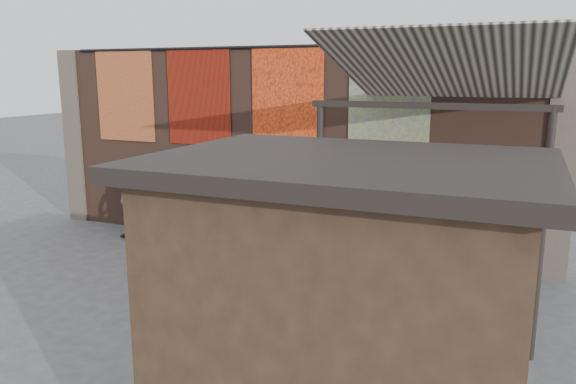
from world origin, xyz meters
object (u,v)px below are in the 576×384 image
object	(u,v)px
scooter_stool_3	(220,228)
scooter_stool_4	(246,233)
scooter_stool_5	(276,234)
scooter_stool_6	(307,241)
scooter_stool_9	(405,248)
shelf_box	(321,192)
shopper_tan	(325,252)
scooter_stool_2	(193,223)
market_stall	(345,347)
scooter_stool_7	(334,243)
scooter_stool_0	(144,219)
scooter_stool_8	(368,247)
scooter_stool_1	(171,222)
diner_right	(135,204)
shopper_grey	(411,291)
diner_left	(190,206)
shopper_navy	(335,260)

from	to	relation	value
scooter_stool_3	scooter_stool_4	bearing A→B (deg)	-5.91
scooter_stool_4	scooter_stool_5	size ratio (longest dim) A/B	0.91
scooter_stool_6	scooter_stool_9	world-z (taller)	scooter_stool_9
shelf_box	shopper_tan	bearing A→B (deg)	-68.56
scooter_stool_2	market_stall	distance (m)	7.75
scooter_stool_3	scooter_stool_7	distance (m)	2.47
scooter_stool_0	scooter_stool_8	world-z (taller)	scooter_stool_0
shelf_box	scooter_stool_5	xyz separation A→B (m)	(-0.82, -0.30, -0.87)
scooter_stool_7	scooter_stool_8	bearing A→B (deg)	-1.38
scooter_stool_1	diner_right	xyz separation A→B (m)	(-0.70, -0.25, 0.39)
scooter_stool_7	diner_right	distance (m)	4.41
scooter_stool_9	shopper_grey	world-z (taller)	shopper_grey
diner_left	diner_right	world-z (taller)	diner_left
shelf_box	scooter_stool_2	distance (m)	2.85
scooter_stool_7	shopper_grey	world-z (taller)	shopper_grey
scooter_stool_8	scooter_stool_6	bearing A→B (deg)	-179.28
shelf_box	shopper_grey	bearing A→B (deg)	-53.55
diner_right	shopper_grey	bearing A→B (deg)	-42.82
scooter_stool_2	scooter_stool_9	world-z (taller)	scooter_stool_2
scooter_stool_6	shopper_navy	distance (m)	2.76
scooter_stool_0	market_stall	world-z (taller)	market_stall
scooter_stool_3	scooter_stool_7	bearing A→B (deg)	-0.66
scooter_stool_9	diner_right	bearing A→B (deg)	-177.24
scooter_stool_2	scooter_stool_6	distance (m)	2.54
shelf_box	scooter_stool_7	size ratio (longest dim) A/B	0.85
scooter_stool_6	diner_right	bearing A→B (deg)	-176.84
scooter_stool_0	diner_right	size ratio (longest dim) A/B	0.49
scooter_stool_3	market_stall	bearing A→B (deg)	-52.41
scooter_stool_9	shelf_box	bearing A→B (deg)	171.37
shelf_box	scooter_stool_5	world-z (taller)	shelf_box
scooter_stool_0	scooter_stool_7	xyz separation A→B (m)	(4.39, -0.02, -0.01)
scooter_stool_1	shopper_grey	size ratio (longest dim) A/B	0.50
scooter_stool_8	diner_right	bearing A→B (deg)	-177.42
shelf_box	shopper_navy	bearing A→B (deg)	-66.21
scooter_stool_8	diner_right	size ratio (longest dim) A/B	0.49
scooter_stool_5	shopper_tan	distance (m)	2.49
shopper_grey	market_stall	xyz separation A→B (m)	(0.03, -2.89, 0.60)
scooter_stool_4	scooter_stool_8	world-z (taller)	scooter_stool_8
scooter_stool_9	market_stall	distance (m)	5.94
diner_right	shopper_navy	bearing A→B (deg)	-42.54
scooter_stool_5	shopper_navy	xyz separation A→B (m)	(1.99, -2.37, 0.49)
scooter_stool_0	scooter_stool_1	size ratio (longest dim) A/B	0.97
scooter_stool_0	scooter_stool_3	xyz separation A→B (m)	(1.92, 0.01, 0.01)
diner_right	shopper_navy	world-z (taller)	shopper_navy
shelf_box	diner_right	distance (m)	4.07
shelf_box	diner_left	size ratio (longest dim) A/B	0.40
diner_right	scooter_stool_0	bearing A→B (deg)	71.70
shopper_tan	scooter_stool_9	bearing A→B (deg)	0.83
scooter_stool_7	scooter_stool_9	bearing A→B (deg)	1.46
shopper_tan	market_stall	xyz separation A→B (m)	(1.55, -3.96, 0.61)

